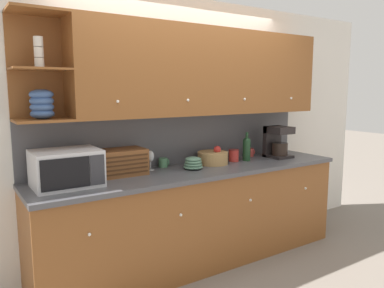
{
  "coord_description": "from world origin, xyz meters",
  "views": [
    {
      "loc": [
        -1.97,
        -3.24,
        1.7
      ],
      "look_at": [
        0.0,
        -0.23,
        1.17
      ],
      "focal_mm": 35.0,
      "sensor_mm": 36.0,
      "label": 1
    }
  ],
  "objects_px": {
    "wine_glass": "(150,157)",
    "mug": "(163,163)",
    "wine_bottle": "(247,148)",
    "coffee_maker": "(277,142)",
    "bread_box": "(121,162)",
    "microwave": "(66,168)",
    "mug_blue_second": "(250,152)",
    "bowl_stack_on_counter": "(193,163)",
    "fruit_basket": "(213,158)",
    "storage_canister": "(234,155)"
  },
  "relations": [
    {
      "from": "microwave",
      "to": "bread_box",
      "type": "xyz_separation_m",
      "value": [
        0.51,
        0.14,
        -0.03
      ]
    },
    {
      "from": "mug",
      "to": "mug_blue_second",
      "type": "relative_size",
      "value": 0.96
    },
    {
      "from": "storage_canister",
      "to": "coffee_maker",
      "type": "height_order",
      "value": "coffee_maker"
    },
    {
      "from": "microwave",
      "to": "mug",
      "type": "relative_size",
      "value": 5.08
    },
    {
      "from": "storage_canister",
      "to": "microwave",
      "type": "bearing_deg",
      "value": -177.32
    },
    {
      "from": "coffee_maker",
      "to": "wine_glass",
      "type": "bearing_deg",
      "value": 173.63
    },
    {
      "from": "wine_bottle",
      "to": "coffee_maker",
      "type": "xyz_separation_m",
      "value": [
        0.42,
        -0.03,
        0.04
      ]
    },
    {
      "from": "bowl_stack_on_counter",
      "to": "microwave",
      "type": "bearing_deg",
      "value": 179.42
    },
    {
      "from": "wine_glass",
      "to": "mug",
      "type": "xyz_separation_m",
      "value": [
        0.17,
        0.06,
        -0.08
      ]
    },
    {
      "from": "wine_glass",
      "to": "mug",
      "type": "bearing_deg",
      "value": 18.23
    },
    {
      "from": "wine_glass",
      "to": "bowl_stack_on_counter",
      "type": "relative_size",
      "value": 0.99
    },
    {
      "from": "microwave",
      "to": "bowl_stack_on_counter",
      "type": "bearing_deg",
      "value": -0.58
    },
    {
      "from": "microwave",
      "to": "coffee_maker",
      "type": "xyz_separation_m",
      "value": [
        2.32,
        0.01,
        0.03
      ]
    },
    {
      "from": "coffee_maker",
      "to": "microwave",
      "type": "bearing_deg",
      "value": -179.83
    },
    {
      "from": "wine_glass",
      "to": "mug_blue_second",
      "type": "bearing_deg",
      "value": 1.88
    },
    {
      "from": "mug",
      "to": "coffee_maker",
      "type": "distance_m",
      "value": 1.35
    },
    {
      "from": "fruit_basket",
      "to": "wine_glass",
      "type": "bearing_deg",
      "value": 172.65
    },
    {
      "from": "wine_bottle",
      "to": "fruit_basket",
      "type": "bearing_deg",
      "value": 172.42
    },
    {
      "from": "mug",
      "to": "mug_blue_second",
      "type": "bearing_deg",
      "value": -0.7
    },
    {
      "from": "bowl_stack_on_counter",
      "to": "wine_bottle",
      "type": "height_order",
      "value": "wine_bottle"
    },
    {
      "from": "bowl_stack_on_counter",
      "to": "mug_blue_second",
      "type": "distance_m",
      "value": 0.95
    },
    {
      "from": "mug_blue_second",
      "to": "fruit_basket",
      "type": "bearing_deg",
      "value": -168.23
    },
    {
      "from": "bread_box",
      "to": "wine_bottle",
      "type": "bearing_deg",
      "value": -4.43
    },
    {
      "from": "fruit_basket",
      "to": "mug_blue_second",
      "type": "relative_size",
      "value": 2.96
    },
    {
      "from": "bread_box",
      "to": "microwave",
      "type": "bearing_deg",
      "value": -164.53
    },
    {
      "from": "coffee_maker",
      "to": "wine_bottle",
      "type": "bearing_deg",
      "value": 176.37
    },
    {
      "from": "bread_box",
      "to": "wine_glass",
      "type": "relative_size",
      "value": 2.31
    },
    {
      "from": "bowl_stack_on_counter",
      "to": "coffee_maker",
      "type": "height_order",
      "value": "coffee_maker"
    },
    {
      "from": "microwave",
      "to": "coffee_maker",
      "type": "relative_size",
      "value": 1.46
    },
    {
      "from": "microwave",
      "to": "fruit_basket",
      "type": "bearing_deg",
      "value": 3.37
    },
    {
      "from": "fruit_basket",
      "to": "mug_blue_second",
      "type": "height_order",
      "value": "fruit_basket"
    },
    {
      "from": "bowl_stack_on_counter",
      "to": "wine_bottle",
      "type": "bearing_deg",
      "value": 3.66
    },
    {
      "from": "wine_glass",
      "to": "coffee_maker",
      "type": "distance_m",
      "value": 1.5
    },
    {
      "from": "microwave",
      "to": "storage_canister",
      "type": "bearing_deg",
      "value": 2.68
    },
    {
      "from": "storage_canister",
      "to": "mug_blue_second",
      "type": "relative_size",
      "value": 1.21
    },
    {
      "from": "bread_box",
      "to": "storage_canister",
      "type": "bearing_deg",
      "value": -2.69
    },
    {
      "from": "microwave",
      "to": "fruit_basket",
      "type": "height_order",
      "value": "microwave"
    },
    {
      "from": "wine_glass",
      "to": "microwave",
      "type": "bearing_deg",
      "value": -168.05
    },
    {
      "from": "wine_bottle",
      "to": "mug",
      "type": "bearing_deg",
      "value": 167.76
    },
    {
      "from": "mug_blue_second",
      "to": "wine_glass",
      "type": "bearing_deg",
      "value": -178.12
    },
    {
      "from": "bread_box",
      "to": "coffee_maker",
      "type": "bearing_deg",
      "value": -4.24
    },
    {
      "from": "bread_box",
      "to": "storage_canister",
      "type": "distance_m",
      "value": 1.25
    },
    {
      "from": "storage_canister",
      "to": "mug_blue_second",
      "type": "xyz_separation_m",
      "value": [
        0.35,
        0.13,
        -0.02
      ]
    },
    {
      "from": "mug_blue_second",
      "to": "bowl_stack_on_counter",
      "type": "bearing_deg",
      "value": -166.12
    },
    {
      "from": "fruit_basket",
      "to": "bowl_stack_on_counter",
      "type": "bearing_deg",
      "value": -162.03
    },
    {
      "from": "bread_box",
      "to": "wine_bottle",
      "type": "distance_m",
      "value": 1.39
    },
    {
      "from": "mug",
      "to": "bread_box",
      "type": "bearing_deg",
      "value": -169.57
    },
    {
      "from": "microwave",
      "to": "wine_glass",
      "type": "xyz_separation_m",
      "value": [
        0.82,
        0.17,
        -0.02
      ]
    },
    {
      "from": "wine_bottle",
      "to": "mug_blue_second",
      "type": "relative_size",
      "value": 2.93
    },
    {
      "from": "bread_box",
      "to": "fruit_basket",
      "type": "height_order",
      "value": "bread_box"
    }
  ]
}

